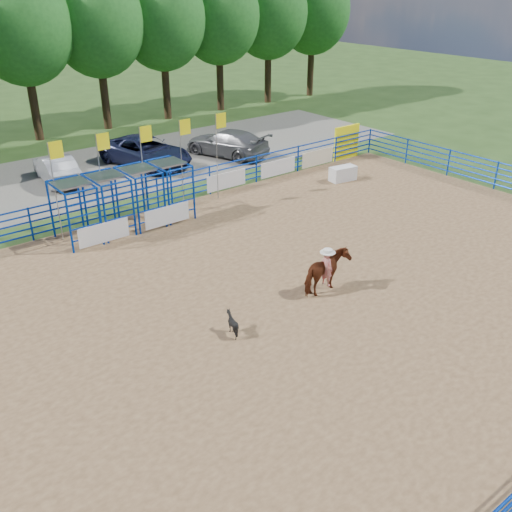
% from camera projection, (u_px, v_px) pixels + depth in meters
% --- Properties ---
extents(ground, '(120.00, 120.00, 0.00)m').
position_uv_depth(ground, '(299.00, 289.00, 20.35)').
color(ground, '#385722').
rests_on(ground, ground).
extents(arena_dirt, '(30.00, 20.00, 0.02)m').
position_uv_depth(arena_dirt, '(299.00, 289.00, 20.35)').
color(arena_dirt, '#926F49').
rests_on(arena_dirt, ground).
extents(gravel_strip, '(40.00, 10.00, 0.01)m').
position_uv_depth(gravel_strip, '(97.00, 172.00, 32.26)').
color(gravel_strip, slate).
rests_on(gravel_strip, ground).
extents(announcer_table, '(1.53, 0.88, 0.77)m').
position_uv_depth(announcer_table, '(343.00, 174.00, 30.77)').
color(announcer_table, white).
rests_on(announcer_table, arena_dirt).
extents(horse_and_rider, '(1.92, 1.06, 2.31)m').
position_uv_depth(horse_and_rider, '(327.00, 270.00, 19.77)').
color(horse_and_rider, '#622913').
rests_on(horse_and_rider, arena_dirt).
extents(calf, '(0.87, 0.85, 0.73)m').
position_uv_depth(calf, '(232.00, 323.00, 17.67)').
color(calf, black).
rests_on(calf, arena_dirt).
extents(car_b, '(2.03, 4.57, 1.46)m').
position_uv_depth(car_b, '(57.00, 169.00, 30.45)').
color(car_b, gray).
rests_on(car_b, gravel_strip).
extents(car_c, '(4.03, 6.37, 1.64)m').
position_uv_depth(car_c, '(146.00, 151.00, 33.06)').
color(car_c, '#161A38').
rests_on(car_c, gravel_strip).
extents(car_d, '(3.79, 5.86, 1.58)m').
position_uv_depth(car_d, '(227.00, 143.00, 34.84)').
color(car_d, '#5B5B5E').
rests_on(car_d, gravel_strip).
extents(perimeter_fence, '(30.10, 20.10, 1.50)m').
position_uv_depth(perimeter_fence, '(300.00, 271.00, 20.02)').
color(perimeter_fence, '#0734AB').
rests_on(perimeter_fence, ground).
extents(chute_assembly, '(19.32, 2.41, 4.20)m').
position_uv_depth(chute_assembly, '(132.00, 199.00, 24.93)').
color(chute_assembly, '#0734AB').
rests_on(chute_assembly, ground).
extents(treeline, '(56.40, 6.40, 11.24)m').
position_uv_depth(treeline, '(20.00, 19.00, 35.21)').
color(treeline, '#3F2B19').
rests_on(treeline, ground).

